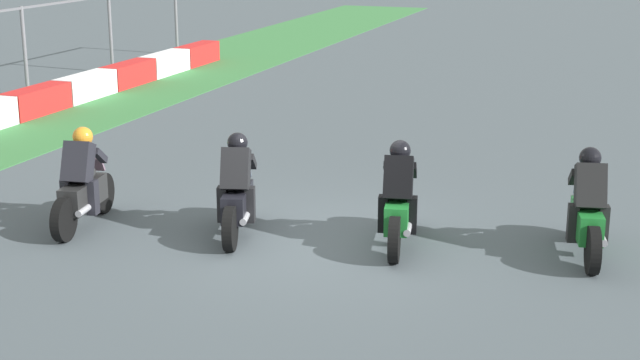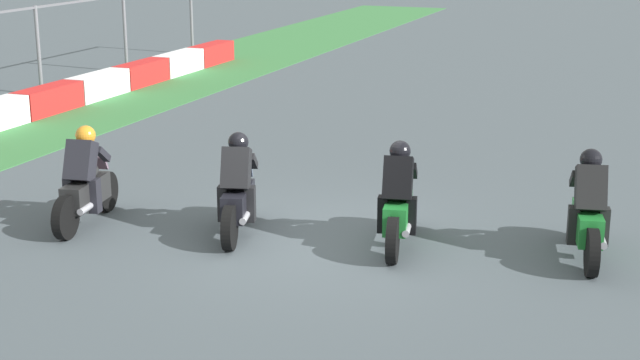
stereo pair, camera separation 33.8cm
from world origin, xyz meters
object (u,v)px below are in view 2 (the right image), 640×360
Objects in this scene: rider_lane_b at (398,204)px; rider_lane_d at (85,185)px; rider_lane_a at (588,214)px; rider_lane_c at (238,193)px.

rider_lane_b and rider_lane_d have the same top height.
rider_lane_a is 0.99× the size of rider_lane_d.
rider_lane_a and rider_lane_b have the same top height.
rider_lane_d is (-0.41, 2.35, 0.00)m from rider_lane_c.
rider_lane_b is 2.36m from rider_lane_c.
rider_lane_a and rider_lane_d have the same top height.
rider_lane_c is at bearing 87.22° from rider_lane_a.
rider_lane_c is at bearing -89.08° from rider_lane_d.
rider_lane_c and rider_lane_d have the same top height.
rider_lane_d is (-1.18, 7.23, 0.00)m from rider_lane_a.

